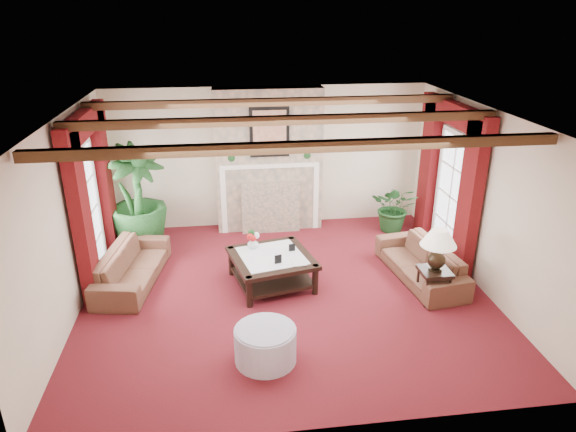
{
  "coord_description": "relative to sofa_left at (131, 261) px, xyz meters",
  "views": [
    {
      "loc": [
        -0.86,
        -6.74,
        4.06
      ],
      "look_at": [
        0.08,
        0.4,
        1.09
      ],
      "focal_mm": 32.0,
      "sensor_mm": 36.0,
      "label": 1
    }
  ],
  "objects": [
    {
      "name": "right_wall",
      "position": [
        5.35,
        -0.63,
        0.98
      ],
      "size": [
        0.02,
        5.5,
        2.7
      ],
      "primitive_type": "cube",
      "color": "beige",
      "rests_on": "ground"
    },
    {
      "name": "french_door_right",
      "position": [
        5.32,
        0.37,
        1.76
      ],
      "size": [
        0.1,
        1.1,
        2.16
      ],
      "primitive_type": null,
      "color": "white",
      "rests_on": "ground"
    },
    {
      "name": "left_wall",
      "position": [
        -0.65,
        -0.63,
        0.98
      ],
      "size": [
        0.02,
        5.5,
        2.7
      ],
      "primitive_type": "cube",
      "color": "beige",
      "rests_on": "ground"
    },
    {
      "name": "ottoman",
      "position": [
        1.9,
        -2.2,
        -0.15
      ],
      "size": [
        0.76,
        0.76,
        0.44
      ],
      "primitive_type": "cylinder",
      "color": "#9792A6",
      "rests_on": "ground"
    },
    {
      "name": "flower_vase",
      "position": [
        1.9,
        -0.03,
        0.2
      ],
      "size": [
        0.27,
        0.27,
        0.17
      ],
      "primitive_type": "imported",
      "rotation": [
        0.0,
        0.0,
        -0.27
      ],
      "color": "silver",
      "rests_on": "coffee_table"
    },
    {
      "name": "photo_frame_a",
      "position": [
        2.23,
        -0.61,
        0.19
      ],
      "size": [
        0.11,
        0.05,
        0.15
      ],
      "primitive_type": null,
      "rotation": [
        0.0,
        0.0,
        0.26
      ],
      "color": "black",
      "rests_on": "coffee_table"
    },
    {
      "name": "curtains_right",
      "position": [
        5.21,
        0.37,
        2.18
      ],
      "size": [
        0.2,
        2.4,
        2.55
      ],
      "primitive_type": null,
      "color": "#48090A",
      "rests_on": "ground"
    },
    {
      "name": "coffee_table",
      "position": [
        2.16,
        -0.34,
        -0.13
      ],
      "size": [
        1.41,
        1.41,
        0.48
      ],
      "primitive_type": null,
      "rotation": [
        0.0,
        0.0,
        0.22
      ],
      "color": "black",
      "rests_on": "ground"
    },
    {
      "name": "potted_palm",
      "position": [
        -0.05,
        1.33,
        0.15
      ],
      "size": [
        2.9,
        2.9,
        1.04
      ],
      "primitive_type": "imported",
      "rotation": [
        0.0,
        0.0,
        0.75
      ],
      "color": "black",
      "rests_on": "ground"
    },
    {
      "name": "table_lamp",
      "position": [
        4.47,
        -1.14,
        0.46
      ],
      "size": [
        0.51,
        0.51,
        0.65
      ],
      "primitive_type": null,
      "color": "black",
      "rests_on": "side_table"
    },
    {
      "name": "ceiling",
      "position": [
        2.35,
        -0.63,
        2.33
      ],
      "size": [
        6.0,
        6.0,
        0.0
      ],
      "primitive_type": "plane",
      "rotation": [
        3.14,
        0.0,
        0.0
      ],
      "color": "white",
      "rests_on": "floor"
    },
    {
      "name": "sofa_right",
      "position": [
        4.53,
        -0.46,
        -0.0
      ],
      "size": [
        2.02,
        1.03,
        0.73
      ],
      "primitive_type": "imported",
      "rotation": [
        0.0,
        0.0,
        -1.44
      ],
      "color": "#390F15",
      "rests_on": "ground"
    },
    {
      "name": "ceiling_beams",
      "position": [
        2.35,
        -0.63,
        2.27
      ],
      "size": [
        6.0,
        3.0,
        0.12
      ],
      "primitive_type": null,
      "color": "#351F11",
      "rests_on": "ceiling"
    },
    {
      "name": "fireplace",
      "position": [
        2.35,
        1.92,
        2.33
      ],
      "size": [
        2.0,
        0.52,
        2.7
      ],
      "primitive_type": null,
      "color": "tan",
      "rests_on": "ground"
    },
    {
      "name": "french_door_left",
      "position": [
        -0.62,
        0.37,
        1.76
      ],
      "size": [
        0.1,
        1.1,
        2.16
      ],
      "primitive_type": null,
      "color": "white",
      "rests_on": "ground"
    },
    {
      "name": "side_table",
      "position": [
        4.47,
        -1.14,
        -0.12
      ],
      "size": [
        0.46,
        0.46,
        0.51
      ],
      "primitive_type": null,
      "rotation": [
        0.0,
        0.0,
        0.08
      ],
      "color": "black",
      "rests_on": "ground"
    },
    {
      "name": "sofa_left",
      "position": [
        0.0,
        0.0,
        0.0
      ],
      "size": [
        2.07,
        1.16,
        0.74
      ],
      "primitive_type": "imported",
      "rotation": [
        0.0,
        0.0,
        1.41
      ],
      "color": "#390F15",
      "rests_on": "ground"
    },
    {
      "name": "photo_frame_b",
      "position": [
        2.5,
        -0.23,
        0.18
      ],
      "size": [
        0.1,
        0.04,
        0.13
      ],
      "primitive_type": null,
      "rotation": [
        0.0,
        0.0,
        0.16
      ],
      "color": "black",
      "rests_on": "coffee_table"
    },
    {
      "name": "curtains_left",
      "position": [
        -0.51,
        0.37,
        2.18
      ],
      "size": [
        0.2,
        2.4,
        2.55
      ],
      "primitive_type": null,
      "color": "#48090A",
      "rests_on": "ground"
    },
    {
      "name": "book",
      "position": [
        2.44,
        -0.62,
        0.26
      ],
      "size": [
        0.21,
        0.06,
        0.29
      ],
      "primitive_type": "imported",
      "rotation": [
        0.0,
        0.0,
        0.09
      ],
      "color": "black",
      "rests_on": "coffee_table"
    },
    {
      "name": "back_wall",
      "position": [
        2.35,
        2.12,
        0.98
      ],
      "size": [
        6.0,
        0.02,
        2.7
      ],
      "primitive_type": "cube",
      "color": "beige",
      "rests_on": "ground"
    },
    {
      "name": "floor",
      "position": [
        2.35,
        -0.63,
        -0.37
      ],
      "size": [
        6.0,
        6.0,
        0.0
      ],
      "primitive_type": "plane",
      "color": "#490D14",
      "rests_on": "ground"
    },
    {
      "name": "small_plant",
      "position": [
        4.71,
        1.41,
        0.0
      ],
      "size": [
        1.57,
        1.59,
        0.74
      ],
      "primitive_type": "imported",
      "rotation": [
        0.0,
        0.0,
        -0.42
      ],
      "color": "black",
      "rests_on": "ground"
    }
  ]
}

